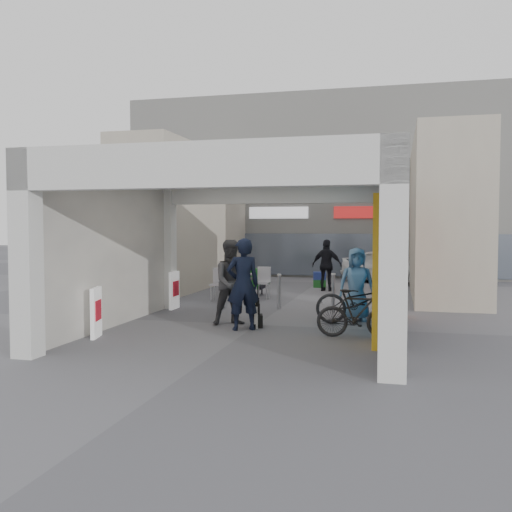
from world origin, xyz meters
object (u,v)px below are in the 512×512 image
(border_collie, at_px, (255,314))
(man_elderly, at_px, (356,284))
(man_with_dog, at_px, (243,284))
(bicycle_rear, at_px, (357,314))
(bicycle_front, at_px, (361,301))
(produce_stand, at_px, (244,284))
(white_van, at_px, (392,266))
(man_back_turned, at_px, (233,282))
(man_crates, at_px, (327,265))
(cafe_set, at_px, (240,288))

(border_collie, distance_m, man_elderly, 2.61)
(border_collie, height_order, man_with_dog, man_with_dog)
(bicycle_rear, bearing_deg, bicycle_front, -2.51)
(produce_stand, distance_m, white_van, 6.83)
(man_with_dog, relative_size, white_van, 0.50)
(produce_stand, relative_size, man_elderly, 0.74)
(produce_stand, relative_size, bicycle_rear, 0.79)
(man_with_dog, relative_size, man_back_turned, 1.03)
(bicycle_front, relative_size, white_van, 0.52)
(border_collie, xyz_separation_m, man_with_dog, (-0.19, -0.33, 0.69))
(produce_stand, bearing_deg, man_crates, 50.19)
(man_crates, bearing_deg, man_back_turned, 88.74)
(man_with_dog, bearing_deg, produce_stand, -102.98)
(produce_stand, bearing_deg, bicycle_rear, -41.92)
(border_collie, relative_size, bicycle_front, 0.36)
(produce_stand, relative_size, border_collie, 1.76)
(man_elderly, distance_m, man_crates, 6.11)
(cafe_set, height_order, man_back_turned, man_back_turned)
(bicycle_rear, distance_m, white_van, 11.37)
(bicycle_rear, bearing_deg, man_with_dog, 80.12)
(man_back_turned, bearing_deg, bicycle_rear, -48.65)
(produce_stand, distance_m, border_collie, 5.99)
(man_back_turned, bearing_deg, border_collie, -53.96)
(white_van, bearing_deg, border_collie, -171.53)
(bicycle_front, distance_m, white_van, 9.83)
(produce_stand, bearing_deg, cafe_set, -66.42)
(cafe_set, bearing_deg, produce_stand, 98.15)
(man_crates, xyz_separation_m, bicycle_front, (1.56, -6.48, -0.35))
(bicycle_front, bearing_deg, man_with_dog, 117.74)
(white_van, bearing_deg, man_with_dog, -172.03)
(cafe_set, height_order, man_with_dog, man_with_dog)
(cafe_set, relative_size, man_crates, 0.91)
(man_with_dog, height_order, bicycle_rear, man_with_dog)
(cafe_set, height_order, bicycle_rear, cafe_set)
(cafe_set, xyz_separation_m, man_crates, (2.31, 2.82, 0.54))
(cafe_set, distance_m, bicycle_front, 5.33)
(man_elderly, distance_m, white_van, 9.30)
(white_van, bearing_deg, man_back_turned, -174.78)
(produce_stand, height_order, border_collie, produce_stand)
(man_crates, height_order, white_van, man_crates)
(man_back_turned, bearing_deg, cafe_set, 71.84)
(bicycle_rear, height_order, white_van, white_van)
(bicycle_rear, xyz_separation_m, white_van, (0.55, 11.36, 0.18))
(white_van, bearing_deg, bicycle_front, -160.32)
(man_with_dog, bearing_deg, man_back_turned, -83.26)
(border_collie, xyz_separation_m, bicycle_front, (2.22, 0.94, 0.25))
(cafe_set, distance_m, border_collie, 4.89)
(cafe_set, bearing_deg, man_elderly, -40.00)
(cafe_set, height_order, white_van, white_van)
(bicycle_rear, bearing_deg, white_van, -6.08)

